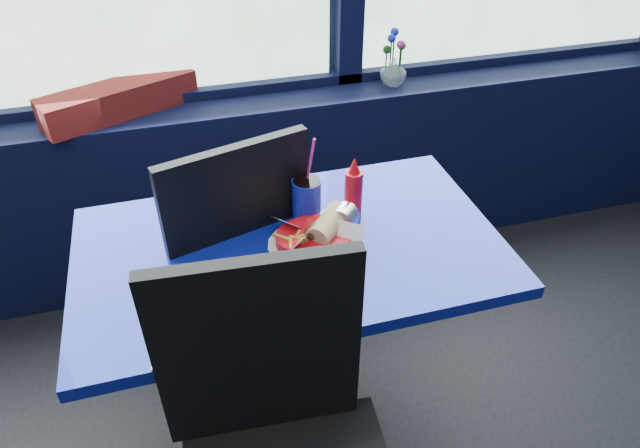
{
  "coord_description": "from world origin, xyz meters",
  "views": [
    {
      "loc": [
        0.04,
        0.77,
        1.78
      ],
      "look_at": [
        0.38,
        1.98,
        0.82
      ],
      "focal_mm": 32.0,
      "sensor_mm": 36.0,
      "label": 1
    }
  ],
  "objects_px": {
    "food_basket": "(318,235)",
    "ketchup_bottle": "(353,191)",
    "near_table": "(292,291)",
    "planter_box": "(120,99)",
    "flower_vase": "(394,68)",
    "chair_near_back": "(249,244)",
    "soda_cup": "(307,199)"
  },
  "relations": [
    {
      "from": "near_table",
      "to": "chair_near_back",
      "type": "relative_size",
      "value": 1.16
    },
    {
      "from": "near_table",
      "to": "chair_near_back",
      "type": "height_order",
      "value": "chair_near_back"
    },
    {
      "from": "soda_cup",
      "to": "ketchup_bottle",
      "type": "bearing_deg",
      "value": -7.28
    },
    {
      "from": "food_basket",
      "to": "ketchup_bottle",
      "type": "relative_size",
      "value": 1.49
    },
    {
      "from": "chair_near_back",
      "to": "flower_vase",
      "type": "distance_m",
      "value": 1.01
    },
    {
      "from": "chair_near_back",
      "to": "food_basket",
      "type": "relative_size",
      "value": 3.44
    },
    {
      "from": "chair_near_back",
      "to": "ketchup_bottle",
      "type": "distance_m",
      "value": 0.42
    },
    {
      "from": "chair_near_back",
      "to": "food_basket",
      "type": "height_order",
      "value": "chair_near_back"
    },
    {
      "from": "food_basket",
      "to": "soda_cup",
      "type": "bearing_deg",
      "value": 67.92
    },
    {
      "from": "planter_box",
      "to": "flower_vase",
      "type": "relative_size",
      "value": 2.5
    },
    {
      "from": "planter_box",
      "to": "food_basket",
      "type": "bearing_deg",
      "value": -84.15
    },
    {
      "from": "near_table",
      "to": "food_basket",
      "type": "height_order",
      "value": "food_basket"
    },
    {
      "from": "flower_vase",
      "to": "chair_near_back",
      "type": "bearing_deg",
      "value": -139.53
    },
    {
      "from": "near_table",
      "to": "ketchup_bottle",
      "type": "relative_size",
      "value": 5.96
    },
    {
      "from": "chair_near_back",
      "to": "flower_vase",
      "type": "height_order",
      "value": "same"
    },
    {
      "from": "flower_vase",
      "to": "soda_cup",
      "type": "relative_size",
      "value": 0.8
    },
    {
      "from": "soda_cup",
      "to": "flower_vase",
      "type": "bearing_deg",
      "value": 52.8
    },
    {
      "from": "food_basket",
      "to": "ketchup_bottle",
      "type": "distance_m",
      "value": 0.18
    },
    {
      "from": "chair_near_back",
      "to": "flower_vase",
      "type": "relative_size",
      "value": 4.44
    },
    {
      "from": "chair_near_back",
      "to": "soda_cup",
      "type": "height_order",
      "value": "soda_cup"
    },
    {
      "from": "ketchup_bottle",
      "to": "near_table",
      "type": "bearing_deg",
      "value": -157.9
    },
    {
      "from": "flower_vase",
      "to": "ketchup_bottle",
      "type": "xyz_separation_m",
      "value": [
        -0.43,
        -0.77,
        -0.03
      ]
    },
    {
      "from": "flower_vase",
      "to": "ketchup_bottle",
      "type": "relative_size",
      "value": 1.15
    },
    {
      "from": "chair_near_back",
      "to": "soda_cup",
      "type": "xyz_separation_m",
      "value": [
        0.17,
        -0.12,
        0.23
      ]
    },
    {
      "from": "near_table",
      "to": "planter_box",
      "type": "height_order",
      "value": "planter_box"
    },
    {
      "from": "soda_cup",
      "to": "planter_box",
      "type": "bearing_deg",
      "value": 123.64
    },
    {
      "from": "planter_box",
      "to": "food_basket",
      "type": "relative_size",
      "value": 1.94
    },
    {
      "from": "near_table",
      "to": "flower_vase",
      "type": "distance_m",
      "value": 1.11
    },
    {
      "from": "ketchup_bottle",
      "to": "soda_cup",
      "type": "relative_size",
      "value": 0.69
    },
    {
      "from": "flower_vase",
      "to": "near_table",
      "type": "bearing_deg",
      "value": -127.12
    },
    {
      "from": "chair_near_back",
      "to": "flower_vase",
      "type": "xyz_separation_m",
      "value": [
        0.74,
        0.63,
        0.28
      ]
    },
    {
      "from": "ketchup_bottle",
      "to": "soda_cup",
      "type": "distance_m",
      "value": 0.14
    }
  ]
}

